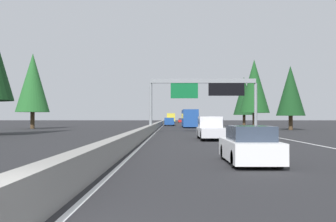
% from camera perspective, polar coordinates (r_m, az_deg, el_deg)
% --- Properties ---
extents(ground_plane, '(320.00, 320.00, 0.00)m').
position_cam_1_polar(ground_plane, '(64.96, -1.35, -2.52)').
color(ground_plane, '#262628').
extents(median_barrier, '(180.00, 0.56, 0.90)m').
position_cam_1_polar(median_barrier, '(84.94, -1.10, -1.84)').
color(median_barrier, gray).
rests_on(median_barrier, ground).
extents(shoulder_stripe_right, '(160.00, 0.16, 0.01)m').
position_cam_1_polar(shoulder_stripe_right, '(75.50, 7.68, -2.28)').
color(shoulder_stripe_right, silver).
rests_on(shoulder_stripe_right, ground).
extents(shoulder_stripe_median, '(160.00, 0.16, 0.01)m').
position_cam_1_polar(shoulder_stripe_median, '(74.94, -0.91, -2.30)').
color(shoulder_stripe_median, silver).
rests_on(shoulder_stripe_median, ground).
extents(sign_gantry_overhead, '(0.50, 12.68, 6.31)m').
position_cam_1_polar(sign_gantry_overhead, '(45.31, 5.46, 3.16)').
color(sign_gantry_overhead, gray).
rests_on(sign_gantry_overhead, ground).
extents(sedan_distant_a, '(4.40, 1.80, 1.47)m').
position_cam_1_polar(sedan_distant_a, '(15.33, 11.96, -5.10)').
color(sedan_distant_a, white).
rests_on(sedan_distant_a, ground).
extents(pickup_far_left, '(5.60, 2.00, 1.86)m').
position_cam_1_polar(pickup_far_left, '(31.39, 6.36, -2.54)').
color(pickup_far_left, silver).
rests_on(pickup_far_left, ground).
extents(minivan_far_center, '(5.00, 1.95, 1.69)m').
position_cam_1_polar(minivan_far_center, '(80.74, 0.19, -1.53)').
color(minivan_far_center, '#1E4793').
rests_on(minivan_far_center, ground).
extents(box_truck_near_center, '(8.50, 2.40, 2.95)m').
position_cam_1_polar(box_truck_near_center, '(117.06, 0.45, -1.02)').
color(box_truck_near_center, gold).
rests_on(box_truck_near_center, ground).
extents(sedan_mid_center, '(4.40, 1.80, 1.47)m').
position_cam_1_polar(sedan_mid_center, '(129.28, 1.92, -1.42)').
color(sedan_mid_center, red).
rests_on(sedan_mid_center, ground).
extents(bus_mid_left, '(11.50, 2.55, 3.10)m').
position_cam_1_polar(bus_mid_left, '(68.13, 3.20, -1.00)').
color(bus_mid_left, '#1E4793').
rests_on(bus_mid_left, ground).
extents(sedan_mid_right, '(4.40, 1.80, 1.47)m').
position_cam_1_polar(sedan_mid_right, '(88.68, 0.38, -1.65)').
color(sedan_mid_right, '#1E4793').
rests_on(sedan_mid_right, ground).
extents(sedan_near_right, '(4.40, 1.80, 1.47)m').
position_cam_1_polar(sedan_near_right, '(117.60, 3.89, -1.47)').
color(sedan_near_right, silver).
rests_on(sedan_near_right, ground).
extents(conifer_right_near, '(4.04, 4.04, 9.18)m').
position_cam_1_polar(conifer_right_near, '(57.57, 17.71, 2.87)').
color(conifer_right_near, '#4C3823').
rests_on(conifer_right_near, ground).
extents(conifer_right_mid, '(5.06, 5.06, 11.50)m').
position_cam_1_polar(conifer_right_mid, '(66.21, 12.67, 3.59)').
color(conifer_right_mid, '#4C3823').
rests_on(conifer_right_mid, ground).
extents(conifer_right_far, '(4.61, 4.61, 10.48)m').
position_cam_1_polar(conifer_right_far, '(84.48, 11.21, 2.19)').
color(conifer_right_far, '#4C3823').
rests_on(conifer_right_far, ground).
extents(conifer_left_near, '(5.24, 5.24, 11.91)m').
position_cam_1_polar(conifer_left_near, '(64.48, -19.43, 3.96)').
color(conifer_left_near, '#4C3823').
rests_on(conifer_left_near, ground).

